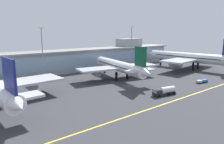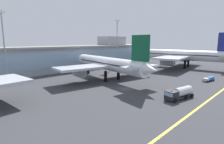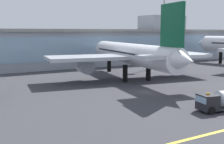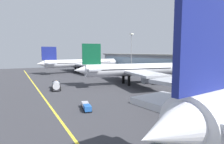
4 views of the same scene
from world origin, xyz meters
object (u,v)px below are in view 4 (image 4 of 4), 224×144
object	(u,v)px
airliner_near_right	(132,70)
apron_light_mast_centre	(131,48)
airliner_near_left	(82,63)
fuel_tanker_truck	(56,85)
baggage_tug_near	(86,106)
apron_light_mast_west	(218,42)

from	to	relation	value
airliner_near_right	apron_light_mast_centre	xyz separation A→B (m)	(-28.91, 19.03, 9.73)
airliner_near_left	fuel_tanker_truck	xyz separation A→B (m)	(48.58, -26.46, -4.41)
baggage_tug_near	apron_light_mast_west	world-z (taller)	apron_light_mast_west
airliner_near_left	airliner_near_right	distance (m)	52.96
airliner_near_right	fuel_tanker_truck	distance (m)	30.29
airliner_near_right	apron_light_mast_west	xyz separation A→B (m)	(24.25, 17.30, 10.40)
airliner_near_right	apron_light_mast_west	bearing A→B (deg)	-44.53
baggage_tug_near	airliner_near_right	bearing A→B (deg)	140.16
apron_light_mast_centre	baggage_tug_near	bearing A→B (deg)	-42.46
fuel_tanker_truck	apron_light_mast_centre	world-z (taller)	apron_light_mast_centre
airliner_near_left	apron_light_mast_centre	distance (m)	34.11
fuel_tanker_truck	baggage_tug_near	xyz separation A→B (m)	(27.55, 0.96, -0.72)
apron_light_mast_centre	apron_light_mast_west	bearing A→B (deg)	-1.86
baggage_tug_near	apron_light_mast_centre	xyz separation A→B (m)	(-52.17, 47.74, 14.86)
airliner_near_right	apron_light_mast_west	size ratio (longest dim) A/B	1.87
airliner_near_right	apron_light_mast_centre	world-z (taller)	apron_light_mast_centre
baggage_tug_near	apron_light_mast_west	xyz separation A→B (m)	(0.98, 46.01, 15.53)
airliner_near_left	apron_light_mast_centre	world-z (taller)	apron_light_mast_centre
airliner_near_left	fuel_tanker_truck	bearing A→B (deg)	-121.78
airliner_near_right	baggage_tug_near	size ratio (longest dim) A/B	8.16
airliner_near_left	apron_light_mast_centre	size ratio (longest dim) A/B	2.31
fuel_tanker_truck	airliner_near_right	bearing A→B (deg)	-86.77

